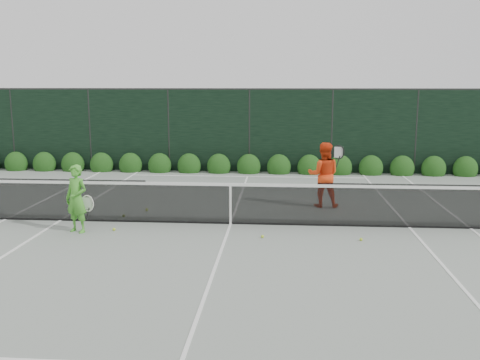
{
  "coord_description": "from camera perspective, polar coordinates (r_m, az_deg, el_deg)",
  "views": [
    {
      "loc": [
        1.14,
        -12.09,
        3.29
      ],
      "look_at": [
        0.2,
        0.3,
        1.0
      ],
      "focal_mm": 40.0,
      "sensor_mm": 36.0,
      "label": 1
    }
  ],
  "objects": [
    {
      "name": "tennis_balls",
      "position": [
        12.4,
        -4.73,
        -4.82
      ],
      "size": [
        5.62,
        2.34,
        0.07
      ],
      "color": "#B7D830",
      "rests_on": "ground"
    },
    {
      "name": "ground",
      "position": [
        12.58,
        -1.01,
        -4.72
      ],
      "size": [
        80.0,
        80.0,
        0.0
      ],
      "primitive_type": "plane",
      "color": "gray",
      "rests_on": "ground"
    },
    {
      "name": "tennis_net",
      "position": [
        12.45,
        -1.13,
        -2.36
      ],
      "size": [
        12.9,
        0.1,
        1.07
      ],
      "color": "black",
      "rests_on": "ground"
    },
    {
      "name": "player_man",
      "position": [
        14.32,
        8.91,
        0.56
      ],
      "size": [
        0.94,
        0.7,
        1.72
      ],
      "rotation": [
        0.0,
        0.0,
        3.09
      ],
      "color": "#EC3E13",
      "rests_on": "ground"
    },
    {
      "name": "hedge_row",
      "position": [
        19.51,
        0.93,
        1.43
      ],
      "size": [
        31.66,
        0.65,
        0.94
      ],
      "color": "#14360E",
      "rests_on": "ground"
    },
    {
      "name": "court_lines",
      "position": [
        12.58,
        -1.01,
        -4.69
      ],
      "size": [
        11.03,
        23.83,
        0.01
      ],
      "color": "white",
      "rests_on": "ground"
    },
    {
      "name": "windscreen_fence",
      "position": [
        9.61,
        -2.54,
        -0.2
      ],
      "size": [
        32.0,
        21.07,
        3.06
      ],
      "color": "black",
      "rests_on": "ground"
    },
    {
      "name": "player_woman",
      "position": [
        12.29,
        -17.03,
        -1.93
      ],
      "size": [
        0.67,
        0.54,
        1.51
      ],
      "rotation": [
        0.0,
        0.0,
        -0.37
      ],
      "color": "green",
      "rests_on": "ground"
    }
  ]
}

